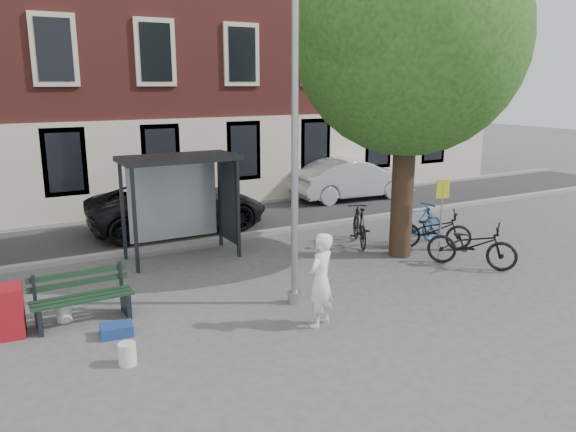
# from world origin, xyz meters

# --- Properties ---
(ground) EXTENTS (90.00, 90.00, 0.00)m
(ground) POSITION_xyz_m (0.00, 0.00, 0.00)
(ground) COLOR #4C4C4F
(ground) RESTS_ON ground
(road) EXTENTS (40.00, 4.00, 0.01)m
(road) POSITION_xyz_m (0.00, 7.00, 0.01)
(road) COLOR #28282B
(road) RESTS_ON ground
(curb_near) EXTENTS (40.00, 0.25, 0.12)m
(curb_near) POSITION_xyz_m (0.00, 5.00, 0.06)
(curb_near) COLOR gray
(curb_near) RESTS_ON ground
(curb_far) EXTENTS (40.00, 0.25, 0.12)m
(curb_far) POSITION_xyz_m (0.00, 9.00, 0.06)
(curb_far) COLOR gray
(curb_far) RESTS_ON ground
(building_row) EXTENTS (30.00, 8.00, 14.00)m
(building_row) POSITION_xyz_m (0.00, 13.00, 7.00)
(building_row) COLOR brown
(building_row) RESTS_ON ground
(lamppost) EXTENTS (0.28, 0.35, 6.11)m
(lamppost) POSITION_xyz_m (0.00, 0.00, 2.78)
(lamppost) COLOR #9EA0A3
(lamppost) RESTS_ON ground
(tree_right) EXTENTS (5.76, 5.60, 8.20)m
(tree_right) POSITION_xyz_m (4.01, 1.38, 5.62)
(tree_right) COLOR black
(tree_right) RESTS_ON ground
(bus_shelter) EXTENTS (2.85, 1.45, 2.62)m
(bus_shelter) POSITION_xyz_m (-0.61, 4.11, 1.92)
(bus_shelter) COLOR #1E2328
(bus_shelter) RESTS_ON ground
(painter) EXTENTS (0.76, 0.67, 1.76)m
(painter) POSITION_xyz_m (-0.13, -1.18, 0.88)
(painter) COLOR white
(painter) RESTS_ON ground
(bench) EXTENTS (1.82, 0.62, 0.93)m
(bench) POSITION_xyz_m (-3.90, 1.13, 0.43)
(bench) COLOR #1E2328
(bench) RESTS_ON ground
(bike_a) EXTENTS (2.00, 1.79, 1.05)m
(bike_a) POSITION_xyz_m (5.16, 1.53, 0.53)
(bike_a) COLOR black
(bike_a) RESTS_ON ground
(bike_b) EXTENTS (1.95, 0.59, 1.16)m
(bike_b) POSITION_xyz_m (5.05, 2.07, 0.58)
(bike_b) COLOR #194C8A
(bike_b) RESTS_ON ground
(bike_c) EXTENTS (1.82, 2.15, 1.11)m
(bike_c) POSITION_xyz_m (4.88, -0.07, 0.56)
(bike_c) COLOR black
(bike_c) RESTS_ON ground
(bike_d) EXTENTS (1.28, 1.89, 1.11)m
(bike_d) POSITION_xyz_m (3.62, 2.75, 0.56)
(bike_d) COLOR black
(bike_d) RESTS_ON ground
(car_dark) EXTENTS (5.43, 2.64, 1.49)m
(car_dark) POSITION_xyz_m (-0.15, 6.81, 0.74)
(car_dark) COLOR black
(car_dark) RESTS_ON ground
(car_silver) EXTENTS (4.83, 1.94, 1.56)m
(car_silver) POSITION_xyz_m (7.14, 8.06, 0.78)
(car_silver) COLOR #AFB3B7
(car_silver) RESTS_ON ground
(blue_crate) EXTENTS (0.59, 0.46, 0.20)m
(blue_crate) POSITION_xyz_m (-3.50, 0.22, 0.10)
(blue_crate) COLOR navy
(blue_crate) RESTS_ON ground
(bucket_a) EXTENTS (0.37, 0.37, 0.36)m
(bucket_a) POSITION_xyz_m (-3.58, -0.94, 0.18)
(bucket_a) COLOR silver
(bucket_a) RESTS_ON ground
(bucket_b) EXTENTS (0.30, 0.30, 0.36)m
(bucket_b) POSITION_xyz_m (-4.22, 1.33, 0.18)
(bucket_b) COLOR silver
(bucket_b) RESTS_ON ground
(notice_sign) EXTENTS (0.34, 0.12, 2.02)m
(notice_sign) POSITION_xyz_m (4.68, 0.79, 1.49)
(notice_sign) COLOR #9EA0A3
(notice_sign) RESTS_ON ground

